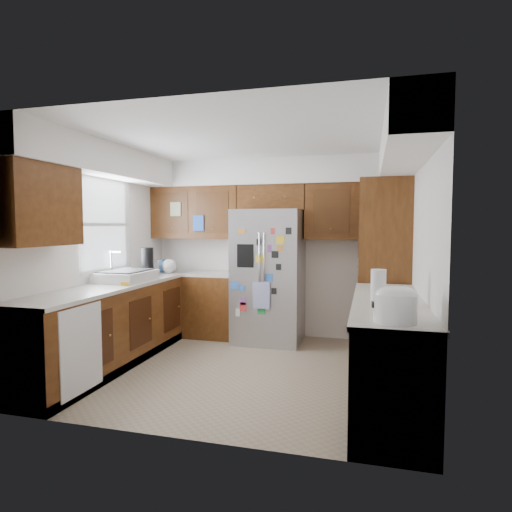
% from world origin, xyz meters
% --- Properties ---
extents(floor, '(3.60, 3.60, 0.00)m').
position_xyz_m(floor, '(0.00, 0.00, 0.00)').
color(floor, gray).
rests_on(floor, ground).
extents(room_shell, '(3.64, 3.24, 2.52)m').
position_xyz_m(room_shell, '(-0.11, 0.36, 1.82)').
color(room_shell, white).
rests_on(room_shell, ground).
extents(left_counter_run, '(1.36, 3.20, 0.92)m').
position_xyz_m(left_counter_run, '(-1.36, 0.03, 0.43)').
color(left_counter_run, '#42220C').
rests_on(left_counter_run, ground).
extents(right_counter_run, '(0.63, 2.25, 0.92)m').
position_xyz_m(right_counter_run, '(1.50, -0.47, 0.42)').
color(right_counter_run, '#42220C').
rests_on(right_counter_run, ground).
extents(pantry, '(0.60, 0.90, 2.15)m').
position_xyz_m(pantry, '(1.50, 1.15, 1.07)').
color(pantry, '#42220C').
rests_on(pantry, ground).
extents(fridge, '(0.90, 0.79, 1.80)m').
position_xyz_m(fridge, '(-0.00, 1.20, 0.90)').
color(fridge, '#AAA9AF').
rests_on(fridge, ground).
extents(bridge_cabinet, '(0.96, 0.34, 0.35)m').
position_xyz_m(bridge_cabinet, '(0.00, 1.43, 1.98)').
color(bridge_cabinet, '#42220C').
rests_on(bridge_cabinet, fridge).
extents(fridge_top_items, '(0.50, 0.26, 0.25)m').
position_xyz_m(fridge_top_items, '(-0.08, 1.38, 2.26)').
color(fridge_top_items, '#1A2ACC').
rests_on(fridge_top_items, bridge_cabinet).
extents(sink_assembly, '(0.52, 0.71, 0.37)m').
position_xyz_m(sink_assembly, '(-1.50, 0.10, 0.99)').
color(sink_assembly, silver).
rests_on(sink_assembly, left_counter_run).
extents(left_counter_clutter, '(0.36, 0.84, 0.38)m').
position_xyz_m(left_counter_clutter, '(-1.47, 0.83, 1.05)').
color(left_counter_clutter, black).
rests_on(left_counter_clutter, left_counter_run).
extents(rice_cooker, '(0.30, 0.29, 0.26)m').
position_xyz_m(rice_cooker, '(1.50, -1.38, 1.05)').
color(rice_cooker, white).
rests_on(rice_cooker, right_counter_run).
extents(paper_towel, '(0.13, 0.13, 0.29)m').
position_xyz_m(paper_towel, '(1.40, -0.64, 1.07)').
color(paper_towel, white).
rests_on(paper_towel, right_counter_run).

